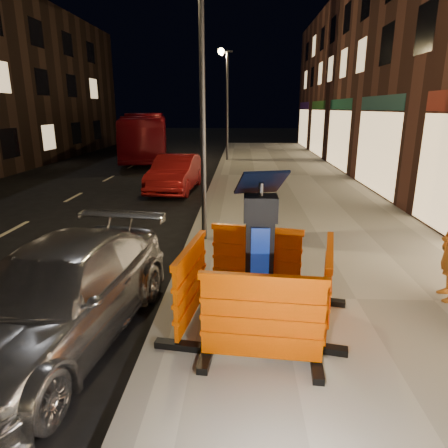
{
  "coord_description": "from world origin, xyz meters",
  "views": [
    {
      "loc": [
        1.1,
        -5.97,
        3.14
      ],
      "look_at": [
        0.8,
        1.0,
        1.1
      ],
      "focal_mm": 32.0,
      "sensor_mm": 36.0,
      "label": 1
    }
  ],
  "objects_px": {
    "parking_kiosk": "(259,255)",
    "barrier_bldgside": "(327,288)",
    "barrier_kerbside": "(191,285)",
    "car_silver": "(61,340)",
    "bus_doubledecker": "(147,159)",
    "car_red": "(176,191)",
    "barrier_back": "(256,261)",
    "barrier_front": "(262,321)"
  },
  "relations": [
    {
      "from": "barrier_bldgside",
      "to": "car_silver",
      "type": "xyz_separation_m",
      "value": [
        -3.71,
        -0.31,
        -0.74
      ]
    },
    {
      "from": "barrier_bldgside",
      "to": "car_red",
      "type": "xyz_separation_m",
      "value": [
        -3.76,
        10.23,
        -0.74
      ]
    },
    {
      "from": "barrier_bldgside",
      "to": "car_red",
      "type": "height_order",
      "value": "barrier_bldgside"
    },
    {
      "from": "barrier_kerbside",
      "to": "car_silver",
      "type": "distance_m",
      "value": 1.97
    },
    {
      "from": "barrier_front",
      "to": "bus_doubledecker",
      "type": "relative_size",
      "value": 0.15
    },
    {
      "from": "car_red",
      "to": "bus_doubledecker",
      "type": "distance_m",
      "value": 10.5
    },
    {
      "from": "parking_kiosk",
      "to": "bus_doubledecker",
      "type": "bearing_deg",
      "value": 117.64
    },
    {
      "from": "barrier_bldgside",
      "to": "barrier_front",
      "type": "bearing_deg",
      "value": 147.38
    },
    {
      "from": "car_silver",
      "to": "bus_doubledecker",
      "type": "height_order",
      "value": "bus_doubledecker"
    },
    {
      "from": "barrier_kerbside",
      "to": "barrier_bldgside",
      "type": "relative_size",
      "value": 1.0
    },
    {
      "from": "car_red",
      "to": "bus_doubledecker",
      "type": "xyz_separation_m",
      "value": [
        -3.45,
        9.92,
        0.0
      ]
    },
    {
      "from": "parking_kiosk",
      "to": "barrier_bldgside",
      "type": "distance_m",
      "value": 1.06
    },
    {
      "from": "barrier_bldgside",
      "to": "car_red",
      "type": "distance_m",
      "value": 10.92
    },
    {
      "from": "parking_kiosk",
      "to": "bus_doubledecker",
      "type": "relative_size",
      "value": 0.21
    },
    {
      "from": "parking_kiosk",
      "to": "bus_doubledecker",
      "type": "distance_m",
      "value": 21.13
    },
    {
      "from": "barrier_back",
      "to": "barrier_bldgside",
      "type": "height_order",
      "value": "same"
    },
    {
      "from": "barrier_kerbside",
      "to": "barrier_front",
      "type": "bearing_deg",
      "value": -126.62
    },
    {
      "from": "barrier_front",
      "to": "barrier_back",
      "type": "height_order",
      "value": "same"
    },
    {
      "from": "barrier_kerbside",
      "to": "barrier_bldgside",
      "type": "distance_m",
      "value": 1.9
    },
    {
      "from": "barrier_back",
      "to": "car_silver",
      "type": "height_order",
      "value": "barrier_back"
    },
    {
      "from": "barrier_back",
      "to": "barrier_kerbside",
      "type": "distance_m",
      "value": 1.34
    },
    {
      "from": "barrier_kerbside",
      "to": "bus_doubledecker",
      "type": "height_order",
      "value": "bus_doubledecker"
    },
    {
      "from": "car_silver",
      "to": "bus_doubledecker",
      "type": "distance_m",
      "value": 20.76
    },
    {
      "from": "parking_kiosk",
      "to": "barrier_bldgside",
      "type": "relative_size",
      "value": 1.4
    },
    {
      "from": "barrier_front",
      "to": "car_red",
      "type": "bearing_deg",
      "value": 109.5
    },
    {
      "from": "parking_kiosk",
      "to": "barrier_back",
      "type": "xyz_separation_m",
      "value": [
        0.0,
        0.95,
        -0.46
      ]
    },
    {
      "from": "car_silver",
      "to": "barrier_back",
      "type": "bearing_deg",
      "value": 32.88
    },
    {
      "from": "barrier_back",
      "to": "barrier_bldgside",
      "type": "xyz_separation_m",
      "value": [
        0.95,
        -0.95,
        0.0
      ]
    },
    {
      "from": "barrier_front",
      "to": "barrier_kerbside",
      "type": "xyz_separation_m",
      "value": [
        -0.95,
        0.95,
        0.0
      ]
    },
    {
      "from": "parking_kiosk",
      "to": "barrier_bldgside",
      "type": "xyz_separation_m",
      "value": [
        0.95,
        0.0,
        -0.46
      ]
    },
    {
      "from": "parking_kiosk",
      "to": "barrier_back",
      "type": "bearing_deg",
      "value": 100.38
    },
    {
      "from": "barrier_back",
      "to": "bus_doubledecker",
      "type": "relative_size",
      "value": 0.15
    },
    {
      "from": "barrier_kerbside",
      "to": "bus_doubledecker",
      "type": "distance_m",
      "value": 20.85
    },
    {
      "from": "car_red",
      "to": "parking_kiosk",
      "type": "bearing_deg",
      "value": -70.47
    },
    {
      "from": "barrier_front",
      "to": "barrier_back",
      "type": "xyz_separation_m",
      "value": [
        0.0,
        1.9,
        0.0
      ]
    },
    {
      "from": "parking_kiosk",
      "to": "barrier_kerbside",
      "type": "xyz_separation_m",
      "value": [
        -0.95,
        0.0,
        -0.46
      ]
    },
    {
      "from": "barrier_back",
      "to": "car_silver",
      "type": "xyz_separation_m",
      "value": [
        -2.76,
        -1.26,
        -0.74
      ]
    },
    {
      "from": "parking_kiosk",
      "to": "car_silver",
      "type": "xyz_separation_m",
      "value": [
        -2.76,
        -0.31,
        -1.2
      ]
    },
    {
      "from": "car_silver",
      "to": "barrier_front",
      "type": "bearing_deg",
      "value": -4.76
    },
    {
      "from": "parking_kiosk",
      "to": "car_red",
      "type": "relative_size",
      "value": 0.5
    },
    {
      "from": "barrier_kerbside",
      "to": "car_red",
      "type": "distance_m",
      "value": 10.42
    },
    {
      "from": "parking_kiosk",
      "to": "barrier_kerbside",
      "type": "bearing_deg",
      "value": -169.62
    }
  ]
}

